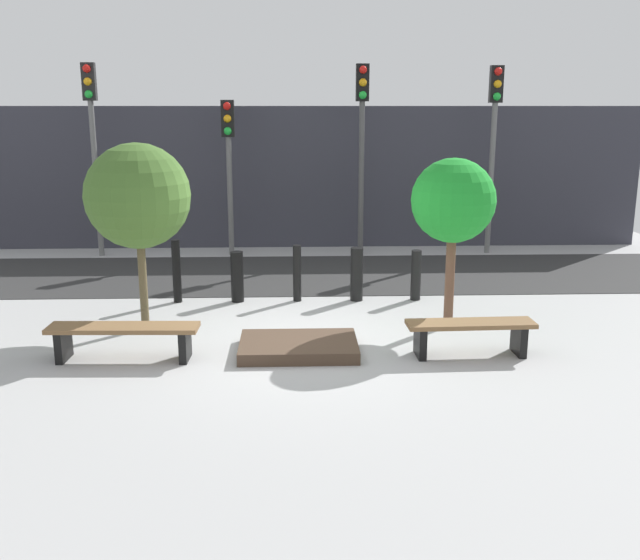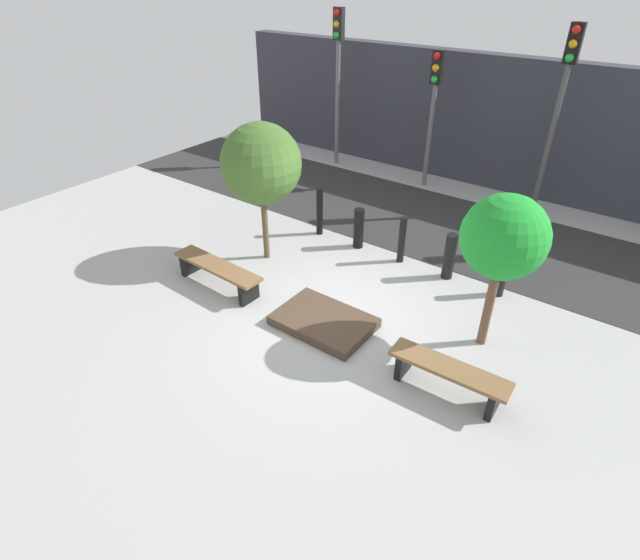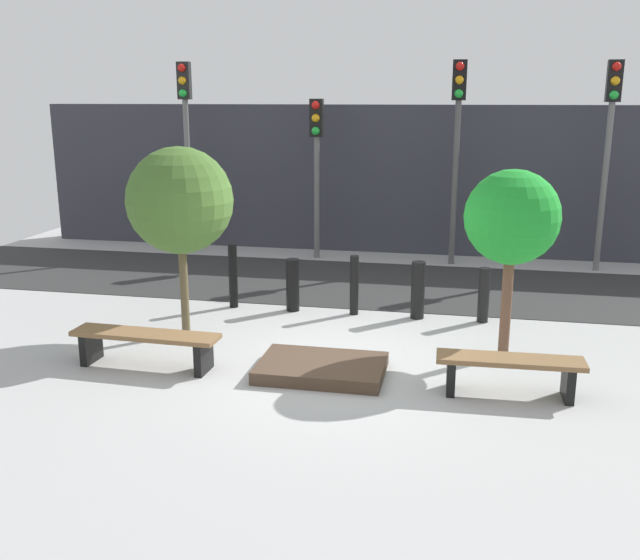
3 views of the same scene
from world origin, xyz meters
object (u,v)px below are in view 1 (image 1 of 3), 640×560
(bench_left, at_px, (124,335))
(planter_bed, at_px, (298,347))
(traffic_light_east, at_px, (494,127))
(traffic_light_west, at_px, (92,126))
(bollard_far_left, at_px, (177,271))
(bollard_center, at_px, (297,273))
(tree_behind_left_bench, at_px, (138,197))
(traffic_light_mid_west, at_px, (229,149))
(bench_right, at_px, (470,331))
(traffic_light_mid_east, at_px, (362,126))
(tree_behind_right_bench, at_px, (453,202))
(bollard_left, at_px, (237,277))
(bollard_right, at_px, (357,274))
(bollard_far_right, at_px, (416,275))

(bench_left, xyz_separation_m, planter_bed, (2.29, 0.20, -0.26))
(traffic_light_east, bearing_deg, traffic_light_west, 180.00)
(bollard_far_left, relative_size, traffic_light_west, 0.26)
(bench_left, relative_size, bollard_center, 2.03)
(bench_left, height_order, tree_behind_left_bench, tree_behind_left_bench)
(traffic_light_mid_west, bearing_deg, bollard_far_left, -98.41)
(traffic_light_west, bearing_deg, bench_right, -45.69)
(traffic_light_mid_west, bearing_deg, traffic_light_mid_east, 0.03)
(bench_right, bearing_deg, traffic_light_mid_east, 95.12)
(bollard_far_left, bearing_deg, bench_right, -33.26)
(planter_bed, xyz_separation_m, traffic_light_mid_west, (-1.45, 6.59, 2.26))
(tree_behind_left_bench, bearing_deg, tree_behind_right_bench, 0.00)
(traffic_light_mid_east, bearing_deg, tree_behind_left_bench, -124.46)
(bollard_center, bearing_deg, bollard_left, 180.00)
(bollard_left, height_order, traffic_light_west, traffic_light_west)
(traffic_light_west, relative_size, traffic_light_east, 1.01)
(bollard_right, relative_size, traffic_light_east, 0.22)
(traffic_light_mid_west, bearing_deg, planter_bed, -77.61)
(planter_bed, xyz_separation_m, bollard_left, (-1.02, 2.63, 0.35))
(traffic_light_mid_east, xyz_separation_m, traffic_light_east, (2.90, -0.00, -0.02))
(planter_bed, distance_m, tree_behind_right_bench, 3.13)
(planter_bed, xyz_separation_m, traffic_light_west, (-4.35, 6.60, 2.75))
(planter_bed, bearing_deg, bench_right, -5.00)
(bench_right, height_order, bollard_left, bollard_left)
(tree_behind_right_bench, bearing_deg, bench_left, -163.53)
(tree_behind_right_bench, distance_m, traffic_light_mid_west, 6.62)
(bench_right, bearing_deg, bollard_far_left, 144.83)
(tree_behind_left_bench, bearing_deg, bench_left, -90.00)
(bench_right, relative_size, bollard_far_left, 1.59)
(planter_bed, height_order, bollard_right, bollard_right)
(bollard_center, xyz_separation_m, traffic_light_east, (4.35, 3.96, 2.32))
(tree_behind_left_bench, height_order, traffic_light_mid_east, traffic_light_mid_east)
(tree_behind_left_bench, xyz_separation_m, bollard_center, (2.29, 1.48, -1.50))
(bench_right, bearing_deg, bollard_center, 126.99)
(bench_right, relative_size, bollard_left, 1.98)
(tree_behind_right_bench, distance_m, bollard_right, 2.42)
(bollard_far_right, distance_m, traffic_light_west, 7.89)
(bench_right, relative_size, tree_behind_left_bench, 0.62)
(tree_behind_left_bench, xyz_separation_m, bollard_far_left, (0.25, 1.48, -1.45))
(bollard_far_right, bearing_deg, tree_behind_right_bench, -80.35)
(traffic_light_mid_east, bearing_deg, traffic_light_east, -0.00)
(bollard_right, distance_m, traffic_light_east, 5.68)
(tree_behind_left_bench, height_order, traffic_light_east, traffic_light_east)
(bollard_far_left, bearing_deg, bollard_left, 0.00)
(tree_behind_right_bench, bearing_deg, planter_bed, -153.26)
(bollard_center, height_order, traffic_light_east, traffic_light_east)
(bollard_center, xyz_separation_m, bollard_far_right, (2.03, 0.00, -0.05))
(bench_right, xyz_separation_m, bollard_far_left, (-4.32, 2.83, 0.20))
(planter_bed, bearing_deg, traffic_light_mid_west, 102.39)
(bollard_right, distance_m, traffic_light_west, 7.08)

